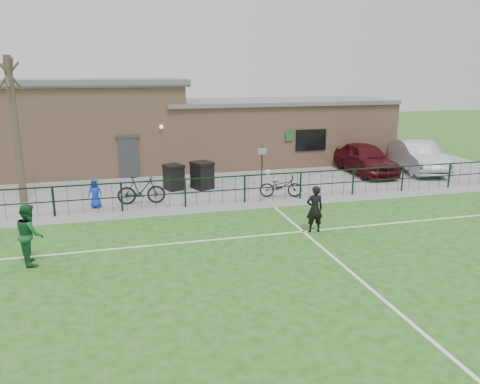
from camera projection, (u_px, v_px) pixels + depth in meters
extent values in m
plane|color=#225318|center=(290.00, 289.00, 11.95)|extent=(90.00, 90.00, 0.00)
cube|color=gray|center=(199.00, 176.00, 24.57)|extent=(34.00, 13.00, 0.02)
cube|color=white|center=(223.00, 206.00, 19.24)|extent=(28.00, 0.10, 0.01)
cube|color=white|center=(248.00, 237.00, 15.69)|extent=(28.00, 0.10, 0.01)
cube|color=white|center=(361.00, 280.00, 12.45)|extent=(0.10, 16.00, 0.01)
cube|color=black|center=(221.00, 191.00, 19.28)|extent=(28.00, 0.10, 1.20)
cylinder|color=#433628|center=(16.00, 131.00, 19.02)|extent=(0.30, 0.30, 6.00)
cube|color=black|center=(174.00, 178.00, 21.65)|extent=(0.97, 1.02, 1.09)
cube|color=black|center=(202.00, 176.00, 21.83)|extent=(1.08, 1.13, 1.18)
cylinder|color=black|center=(262.00, 167.00, 21.85)|extent=(0.08, 0.08, 2.00)
imported|color=#420B12|center=(365.00, 158.00, 25.00)|extent=(2.07, 4.83, 1.63)
imported|color=#A9AAB0|center=(417.00, 156.00, 25.54)|extent=(2.81, 5.27, 1.65)
imported|color=black|center=(141.00, 190.00, 19.31)|extent=(1.99, 0.69, 1.18)
imported|color=black|center=(281.00, 186.00, 20.40)|extent=(1.95, 1.07, 0.97)
imported|color=#1435C2|center=(95.00, 193.00, 18.77)|extent=(0.66, 0.51, 1.19)
imported|color=black|center=(315.00, 209.00, 15.98)|extent=(0.62, 0.44, 1.63)
sphere|color=white|center=(268.00, 172.00, 18.89)|extent=(0.22, 0.22, 0.22)
imported|color=#18542A|center=(30.00, 234.00, 13.35)|extent=(0.88, 1.01, 1.78)
sphere|color=white|center=(24.00, 219.00, 17.18)|extent=(0.20, 0.20, 0.20)
cube|color=tan|center=(189.00, 135.00, 26.93)|extent=(24.00, 5.00, 3.50)
cube|color=tan|center=(71.00, 95.00, 24.79)|extent=(11.52, 5.00, 1.20)
cube|color=slate|center=(70.00, 82.00, 24.60)|extent=(12.02, 5.40, 0.28)
cube|color=slate|center=(276.00, 101.00, 27.77)|extent=(13.44, 5.30, 0.22)
cube|color=#383A3D|center=(129.00, 158.00, 23.88)|extent=(1.00, 0.08, 2.10)
cube|color=black|center=(311.00, 140.00, 26.22)|extent=(1.80, 0.08, 1.20)
cube|color=#19661E|center=(290.00, 136.00, 25.77)|extent=(0.45, 0.04, 0.55)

